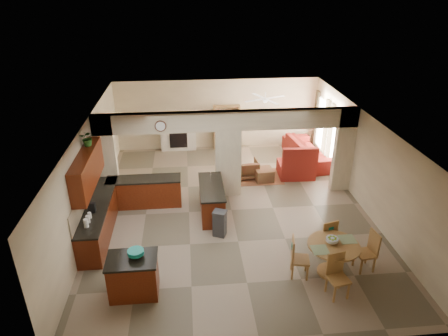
{
  "coord_description": "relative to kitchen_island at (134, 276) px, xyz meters",
  "views": [
    {
      "loc": [
        -1.22,
        -10.26,
        6.39
      ],
      "look_at": [
        -0.2,
        0.3,
        1.28
      ],
      "focal_mm": 32.0,
      "sensor_mm": 36.0,
      "label": 1
    }
  ],
  "objects": [
    {
      "name": "glazed_door",
      "position": [
        6.5,
        6.41,
        0.58
      ],
      "size": [
        0.02,
        0.7,
        2.1
      ],
      "primitive_type": "cube",
      "color": "white",
      "rests_on": "wall_right"
    },
    {
      "name": "ceiling_fan",
      "position": [
        4.03,
        6.26,
        2.09
      ],
      "size": [
        1.0,
        1.0,
        0.1
      ],
      "primitive_type": "cylinder",
      "color": "white",
      "rests_on": "ceiling"
    },
    {
      "name": "teal_bowl",
      "position": [
        0.1,
        0.06,
        0.55
      ],
      "size": [
        0.35,
        0.35,
        0.17
      ],
      "primitive_type": "cylinder",
      "color": "#148B7B",
      "rests_on": "kitchen_island"
    },
    {
      "name": "window_b",
      "position": [
        6.5,
        7.26,
        0.73
      ],
      "size": [
        0.02,
        0.9,
        1.9
      ],
      "primitive_type": "cube",
      "color": "white",
      "rests_on": "wall_right"
    },
    {
      "name": "upper_cabinets",
      "position": [
        -1.29,
        2.46,
        1.45
      ],
      "size": [
        0.35,
        2.4,
        0.9
      ],
      "primitive_type": "cube",
      "color": "#411107",
      "rests_on": "wall_left"
    },
    {
      "name": "trash_can",
      "position": [
        2.07,
        2.01,
        -0.13
      ],
      "size": [
        0.41,
        0.38,
        0.69
      ],
      "primitive_type": "cube",
      "rotation": [
        0.0,
        0.0,
        -0.4
      ],
      "color": "#2E2E30",
      "rests_on": "floor"
    },
    {
      "name": "peninsula",
      "position": [
        1.93,
        3.15,
        -0.02
      ],
      "size": [
        0.7,
        1.85,
        0.91
      ],
      "color": "#411107",
      "rests_on": "floor"
    },
    {
      "name": "wall_front",
      "position": [
        2.53,
        -1.74,
        0.93
      ],
      "size": [
        8.0,
        0.0,
        8.0
      ],
      "primitive_type": "plane",
      "rotation": [
        -1.57,
        0.0,
        0.0
      ],
      "color": "beige",
      "rests_on": "floor"
    },
    {
      "name": "drape_b_left",
      "position": [
        6.46,
        6.66,
        0.73
      ],
      "size": [
        0.1,
        0.28,
        2.3
      ],
      "primitive_type": "cube",
      "color": "#431D1B",
      "rests_on": "wall_right"
    },
    {
      "name": "chair_east",
      "position": [
        5.47,
        0.3,
        0.08
      ],
      "size": [
        0.48,
        0.48,
        1.02
      ],
      "rotation": [
        0.0,
        0.0,
        4.85
      ],
      "color": "olive",
      "rests_on": "floor"
    },
    {
      "name": "floor",
      "position": [
        2.53,
        3.26,
        -0.47
      ],
      "size": [
        10.0,
        10.0,
        0.0
      ],
      "primitive_type": "plane",
      "color": "#86735C",
      "rests_on": "ground"
    },
    {
      "name": "ottoman",
      "position": [
        3.86,
        5.1,
        -0.26
      ],
      "size": [
        0.66,
        0.66,
        0.43
      ],
      "primitive_type": "cube",
      "rotation": [
        0.0,
        0.0,
        0.11
      ],
      "color": "maroon",
      "rests_on": "floor"
    },
    {
      "name": "drape_b_right",
      "position": [
        6.46,
        7.86,
        0.73
      ],
      "size": [
        0.1,
        0.28,
        2.3
      ],
      "primitive_type": "cube",
      "color": "#431D1B",
      "rests_on": "wall_right"
    },
    {
      "name": "fruit_bowl",
      "position": [
        4.52,
        0.29,
        0.42
      ],
      "size": [
        0.29,
        0.29,
        0.15
      ],
      "primitive_type": "cylinder",
      "color": "#7BA322",
      "rests_on": "dining_table"
    },
    {
      "name": "fireplace",
      "position": [
        0.93,
        8.1,
        0.14
      ],
      "size": [
        1.6,
        0.35,
        1.2
      ],
      "color": "beige",
      "rests_on": "floor"
    },
    {
      "name": "partition_center_pier",
      "position": [
        2.53,
        4.26,
        0.63
      ],
      "size": [
        0.8,
        0.25,
        2.2
      ],
      "primitive_type": "cube",
      "color": "beige",
      "rests_on": "floor"
    },
    {
      "name": "partition_right_pier",
      "position": [
        6.23,
        4.26,
        0.93
      ],
      "size": [
        0.6,
        0.25,
        2.8
      ],
      "primitive_type": "cube",
      "color": "beige",
      "rests_on": "floor"
    },
    {
      "name": "plant",
      "position": [
        -1.29,
        3.0,
        2.11
      ],
      "size": [
        0.41,
        0.37,
        0.42
      ],
      "primitive_type": "imported",
      "rotation": [
        0.0,
        0.0,
        -0.11
      ],
      "color": "#184C14",
      "rests_on": "upper_cabinets"
    },
    {
      "name": "drape_a_left",
      "position": [
        6.46,
        4.96,
        0.73
      ],
      "size": [
        0.1,
        0.28,
        2.3
      ],
      "primitive_type": "cube",
      "color": "#431D1B",
      "rests_on": "wall_right"
    },
    {
      "name": "wall_back",
      "position": [
        2.53,
        8.26,
        0.93
      ],
      "size": [
        8.0,
        0.0,
        8.0
      ],
      "primitive_type": "plane",
      "rotation": [
        1.57,
        0.0,
        0.0
      ],
      "color": "beige",
      "rests_on": "floor"
    },
    {
      "name": "partition_header",
      "position": [
        2.53,
        4.26,
        2.03
      ],
      "size": [
        8.0,
        0.25,
        0.6
      ],
      "primitive_type": "cube",
      "color": "beige",
      "rests_on": "partition_center_pier"
    },
    {
      "name": "drape_a_right",
      "position": [
        6.46,
        6.16,
        0.73
      ],
      "size": [
        0.1,
        0.28,
        2.3
      ],
      "primitive_type": "cube",
      "color": "#431D1B",
      "rests_on": "wall_right"
    },
    {
      "name": "dining_table",
      "position": [
        4.55,
        0.22,
        0.06
      ],
      "size": [
        1.2,
        1.2,
        0.82
      ],
      "color": "olive",
      "rests_on": "floor"
    },
    {
      "name": "chair_south",
      "position": [
        4.42,
        -0.43,
        0.08
      ],
      "size": [
        0.5,
        0.5,
        1.02
      ],
      "rotation": [
        0.0,
        0.0,
        0.21
      ],
      "color": "olive",
      "rests_on": "floor"
    },
    {
      "name": "armchair",
      "position": [
        3.35,
        5.41,
        -0.15
      ],
      "size": [
        0.74,
        0.76,
        0.64
      ],
      "primitive_type": "imported",
      "rotation": [
        0.0,
        0.0,
        3.23
      ],
      "color": "maroon",
      "rests_on": "floor"
    },
    {
      "name": "kitchen_island",
      "position": [
        0.0,
        0.0,
        0.0
      ],
      "size": [
        1.09,
        0.78,
        0.94
      ],
      "rotation": [
        0.0,
        0.0,
        0.0
      ],
      "color": "#411107",
      "rests_on": "floor"
    },
    {
      "name": "wall_clock",
      "position": [
        0.53,
        4.11,
        1.98
      ],
      "size": [
        0.34,
        0.03,
        0.34
      ],
      "primitive_type": "cylinder",
      "rotation": [
        1.57,
        0.0,
        0.0
      ],
      "color": "#4F281A",
      "rests_on": "partition_header"
    },
    {
      "name": "wall_left",
      "position": [
        -1.47,
        3.26,
        0.93
      ],
      "size": [
        0.0,
        10.0,
        10.0
      ],
      "primitive_type": "plane",
      "rotation": [
        1.57,
        0.0,
        1.57
      ],
      "color": "beige",
      "rests_on": "floor"
    },
    {
      "name": "sofa",
      "position": [
        5.83,
        6.56,
        -0.07
      ],
      "size": [
        2.86,
        1.41,
        0.8
      ],
      "primitive_type": "imported",
      "rotation": [
        0.0,
        0.0,
        1.7
      ],
      "color": "maroon",
      "rests_on": "floor"
    },
    {
      "name": "partition_left_pier",
      "position": [
        -1.17,
        4.26,
        0.93
      ],
      "size": [
        0.6,
        0.25,
        2.8
      ],
      "primitive_type": "cube",
      "color": "beige",
      "rests_on": "floor"
    },
    {
      "name": "chair_west",
      "position": [
        3.7,
        0.24,
        0.08
      ],
      "size": [
        0.5,
        0.5,
        1.02
      ],
      "rotation": [
        0.0,
        0.0,
        1.37
      ],
      "color": "olive",
      "rests_on": "floor"
    },
    {
      "name": "ceiling",
      "position": [
        2.53,
        3.26,
        2.33
      ],
      "size": [
        10.0,
        10.0,
        0.0
      ],
      "primitive_type": "plane",
      "rotation": [
        3.14,
        0.0,
        0.0
      ],
      "color": "white",
      "rests_on": "wall_back"
    },
    {
      "name": "chaise",
      "position": [
        5.05,
        5.36,
        -0.23
      ],
      "size": [
        1.25,
        1.04,
        0.48
      ],
      "primitive_type": "cube",
      "rotation": [
        0.0,
        0.0,
        -0.04
      ],
      "color": "maroon",
      "rests_on": "floor"
    },
    {
      "name": "window_a",
      "position": [
        6.5,
        5.56,
        0.73
      ],
      "size": [
        0.02,
        0.9,
        1.9
      ],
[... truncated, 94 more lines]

